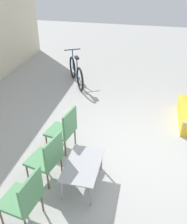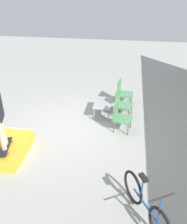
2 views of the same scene
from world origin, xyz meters
name	(u,v)px [view 1 (image 1 of 2)]	position (x,y,z in m)	size (l,w,h in m)	color
ground_plane	(145,153)	(0.00, 0.00, 0.00)	(24.00, 24.00, 0.00)	#A8A8A3
coffee_table	(83,166)	(-1.09, 1.04, 0.41)	(0.96, 0.59, 0.46)	#9E9EA3
patio_chair_left	(25,197)	(-1.99, 1.67, 0.51)	(0.59, 0.59, 0.95)	brown
patio_chair_center	(48,157)	(-1.11, 1.67, 0.51)	(0.62, 0.62, 0.95)	brown
patio_chair_right	(64,128)	(-0.21, 1.67, 0.51)	(0.60, 0.60, 0.95)	brown
bicycle	(76,72)	(2.97, 2.36, 0.39)	(1.54, 0.92, 1.02)	black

